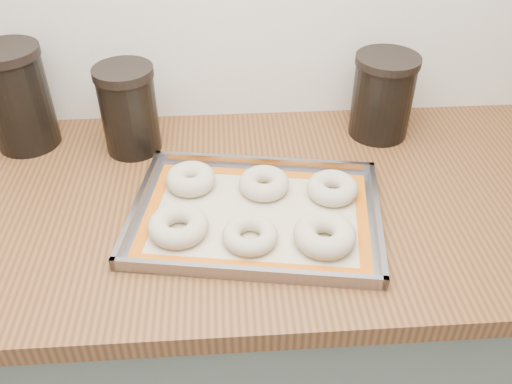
{
  "coord_description": "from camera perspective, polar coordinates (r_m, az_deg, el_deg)",
  "views": [
    {
      "loc": [
        0.02,
        0.83,
        1.57
      ],
      "look_at": [
        0.07,
        1.61,
        0.96
      ],
      "focal_mm": 38.0,
      "sensor_mm": 36.0,
      "label": 1
    }
  ],
  "objects": [
    {
      "name": "baking_mat",
      "position": [
        1.02,
        -0.0,
        -2.44
      ],
      "size": [
        0.46,
        0.35,
        0.0
      ],
      "rotation": [
        0.0,
        0.0,
        -0.16
      ],
      "color": "#C6B793",
      "rests_on": "baking_tray"
    },
    {
      "name": "countertop",
      "position": [
        1.09,
        -4.04,
        -1.29
      ],
      "size": [
        3.06,
        0.68,
        0.04
      ],
      "primitive_type": "cube",
      "color": "brown",
      "rests_on": "cabinet"
    },
    {
      "name": "bagel_back_mid",
      "position": [
        1.07,
        0.85,
        0.92
      ],
      "size": [
        0.12,
        0.12,
        0.04
      ],
      "primitive_type": "torus",
      "rotation": [
        0.0,
        0.0,
        -0.17
      ],
      "color": "#C2B497",
      "rests_on": "baking_mat"
    },
    {
      "name": "baking_tray",
      "position": [
        1.02,
        -0.0,
        -2.35
      ],
      "size": [
        0.51,
        0.4,
        0.03
      ],
      "rotation": [
        0.0,
        0.0,
        -0.16
      ],
      "color": "gray",
      "rests_on": "countertop"
    },
    {
      "name": "canister_right",
      "position": [
        1.26,
        13.18,
        9.81
      ],
      "size": [
        0.14,
        0.14,
        0.19
      ],
      "color": "black",
      "rests_on": "countertop"
    },
    {
      "name": "bagel_front_right",
      "position": [
        0.96,
        7.24,
        -4.51
      ],
      "size": [
        0.11,
        0.11,
        0.04
      ],
      "primitive_type": "torus",
      "rotation": [
        0.0,
        0.0,
        0.03
      ],
      "color": "#C2B497",
      "rests_on": "baking_mat"
    },
    {
      "name": "cabinet",
      "position": [
        1.42,
        -3.22,
        -15.55
      ],
      "size": [
        3.0,
        0.65,
        0.86
      ],
      "primitive_type": "cube",
      "color": "slate",
      "rests_on": "floor"
    },
    {
      "name": "bagel_back_left",
      "position": [
        1.09,
        -6.89,
        1.37
      ],
      "size": [
        0.11,
        0.11,
        0.04
      ],
      "primitive_type": "torus",
      "rotation": [
        0.0,
        0.0,
        -0.17
      ],
      "color": "#C2B497",
      "rests_on": "baking_mat"
    },
    {
      "name": "canister_left",
      "position": [
        1.28,
        -23.81,
        9.07
      ],
      "size": [
        0.14,
        0.14,
        0.23
      ],
      "color": "black",
      "rests_on": "countertop"
    },
    {
      "name": "canister_mid",
      "position": [
        1.2,
        -13.24,
        8.45
      ],
      "size": [
        0.13,
        0.13,
        0.19
      ],
      "color": "black",
      "rests_on": "countertop"
    },
    {
      "name": "bagel_front_mid",
      "position": [
        0.96,
        -0.63,
        -4.55
      ],
      "size": [
        0.12,
        0.12,
        0.03
      ],
      "primitive_type": "torus",
      "rotation": [
        0.0,
        0.0,
        -0.22
      ],
      "color": "#C2B497",
      "rests_on": "baking_mat"
    },
    {
      "name": "bagel_back_right",
      "position": [
        1.07,
        8.04,
        0.41
      ],
      "size": [
        0.13,
        0.13,
        0.04
      ],
      "primitive_type": "torus",
      "rotation": [
        0.0,
        0.0,
        -0.34
      ],
      "color": "#C2B497",
      "rests_on": "baking_mat"
    },
    {
      "name": "bagel_front_left",
      "position": [
        0.98,
        -8.19,
        -3.52
      ],
      "size": [
        0.13,
        0.13,
        0.04
      ],
      "primitive_type": "torus",
      "rotation": [
        0.0,
        0.0,
        -0.27
      ],
      "color": "#C2B497",
      "rests_on": "baking_mat"
    }
  ]
}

